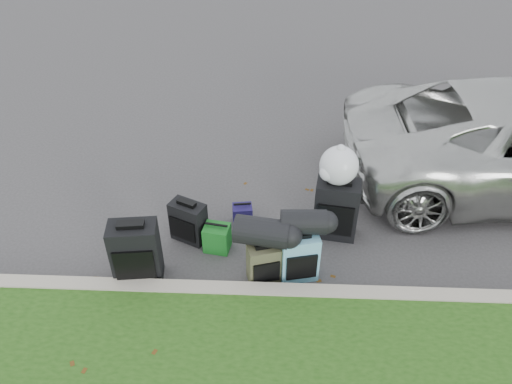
{
  "coord_description": "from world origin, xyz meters",
  "views": [
    {
      "loc": [
        0.1,
        -4.68,
        4.26
      ],
      "look_at": [
        -0.1,
        0.2,
        0.55
      ],
      "focal_mm": 35.0,
      "sensor_mm": 36.0,
      "label": 1
    }
  ],
  "objects_px": {
    "suitcase_large_black_left": "(136,252)",
    "suitcase_teal": "(299,257)",
    "suitcase_olive": "(264,263)",
    "suitcase_large_black_right": "(336,209)",
    "tote_green": "(217,238)",
    "suitcase_small_black": "(189,222)",
    "tote_navy": "(242,214)"
  },
  "relations": [
    {
      "from": "suitcase_teal",
      "to": "suitcase_large_black_right",
      "type": "height_order",
      "value": "suitcase_large_black_right"
    },
    {
      "from": "suitcase_large_black_left",
      "to": "suitcase_large_black_right",
      "type": "distance_m",
      "value": 2.44
    },
    {
      "from": "suitcase_small_black",
      "to": "suitcase_olive",
      "type": "bearing_deg",
      "value": -9.1
    },
    {
      "from": "suitcase_large_black_left",
      "to": "suitcase_large_black_right",
      "type": "relative_size",
      "value": 0.97
    },
    {
      "from": "suitcase_small_black",
      "to": "suitcase_teal",
      "type": "distance_m",
      "value": 1.46
    },
    {
      "from": "suitcase_large_black_right",
      "to": "tote_green",
      "type": "height_order",
      "value": "suitcase_large_black_right"
    },
    {
      "from": "suitcase_small_black",
      "to": "tote_navy",
      "type": "bearing_deg",
      "value": 52.49
    },
    {
      "from": "tote_navy",
      "to": "tote_green",
      "type": "bearing_deg",
      "value": -126.77
    },
    {
      "from": "suitcase_olive",
      "to": "suitcase_large_black_right",
      "type": "bearing_deg",
      "value": 27.45
    },
    {
      "from": "suitcase_large_black_left",
      "to": "suitcase_olive",
      "type": "bearing_deg",
      "value": -6.08
    },
    {
      "from": "suitcase_teal",
      "to": "suitcase_small_black",
      "type": "bearing_deg",
      "value": 144.12
    },
    {
      "from": "tote_navy",
      "to": "suitcase_teal",
      "type": "bearing_deg",
      "value": -60.69
    },
    {
      "from": "suitcase_olive",
      "to": "suitcase_large_black_right",
      "type": "height_order",
      "value": "suitcase_large_black_right"
    },
    {
      "from": "suitcase_teal",
      "to": "tote_green",
      "type": "xyz_separation_m",
      "value": [
        -0.97,
        0.41,
        -0.13
      ]
    },
    {
      "from": "suitcase_teal",
      "to": "suitcase_large_black_left",
      "type": "bearing_deg",
      "value": 170.55
    },
    {
      "from": "suitcase_large_black_left",
      "to": "tote_green",
      "type": "relative_size",
      "value": 2.22
    },
    {
      "from": "suitcase_olive",
      "to": "suitcase_large_black_left",
      "type": "bearing_deg",
      "value": 164.8
    },
    {
      "from": "tote_green",
      "to": "suitcase_small_black",
      "type": "bearing_deg",
      "value": 164.19
    },
    {
      "from": "suitcase_small_black",
      "to": "suitcase_teal",
      "type": "height_order",
      "value": "suitcase_teal"
    },
    {
      "from": "suitcase_large_black_left",
      "to": "tote_green",
      "type": "bearing_deg",
      "value": 23.66
    },
    {
      "from": "suitcase_small_black",
      "to": "tote_navy",
      "type": "distance_m",
      "value": 0.73
    },
    {
      "from": "suitcase_teal",
      "to": "tote_green",
      "type": "relative_size",
      "value": 1.75
    },
    {
      "from": "suitcase_small_black",
      "to": "tote_green",
      "type": "bearing_deg",
      "value": -0.06
    },
    {
      "from": "suitcase_olive",
      "to": "tote_green",
      "type": "bearing_deg",
      "value": 124.52
    },
    {
      "from": "suitcase_small_black",
      "to": "tote_navy",
      "type": "height_order",
      "value": "suitcase_small_black"
    },
    {
      "from": "suitcase_olive",
      "to": "suitcase_large_black_right",
      "type": "relative_size",
      "value": 0.63
    },
    {
      "from": "suitcase_olive",
      "to": "suitcase_teal",
      "type": "distance_m",
      "value": 0.4
    },
    {
      "from": "suitcase_large_black_left",
      "to": "tote_green",
      "type": "distance_m",
      "value": 1.0
    },
    {
      "from": "suitcase_large_black_left",
      "to": "suitcase_large_black_right",
      "type": "height_order",
      "value": "suitcase_large_black_right"
    },
    {
      "from": "suitcase_large_black_left",
      "to": "tote_navy",
      "type": "relative_size",
      "value": 2.86
    },
    {
      "from": "suitcase_large_black_left",
      "to": "suitcase_teal",
      "type": "distance_m",
      "value": 1.82
    },
    {
      "from": "suitcase_teal",
      "to": "tote_green",
      "type": "bearing_deg",
      "value": 144.84
    }
  ]
}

